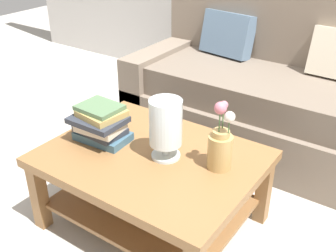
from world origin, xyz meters
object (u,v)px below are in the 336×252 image
object	(u,v)px
couch	(270,97)
flower_pitcher	(220,145)
glass_hurricane_vase	(166,125)
coffee_table	(152,174)
book_stack_main	(101,124)

from	to	relation	value
couch	flower_pitcher	distance (m)	1.15
glass_hurricane_vase	flower_pitcher	bearing A→B (deg)	14.86
coffee_table	flower_pitcher	xyz separation A→B (m)	(0.34, 0.10, 0.24)
couch	glass_hurricane_vase	world-z (taller)	couch
coffee_table	flower_pitcher	size ratio (longest dim) A/B	3.06
couch	coffee_table	size ratio (longest dim) A/B	1.82
flower_pitcher	couch	bearing A→B (deg)	99.15
coffee_table	glass_hurricane_vase	bearing A→B (deg)	19.83
couch	flower_pitcher	bearing A→B (deg)	-80.85
coffee_table	book_stack_main	xyz separation A→B (m)	(-0.31, -0.04, 0.22)
couch	flower_pitcher	xyz separation A→B (m)	(0.18, -1.11, 0.21)
coffee_table	flower_pitcher	world-z (taller)	flower_pitcher
couch	book_stack_main	world-z (taller)	couch
coffee_table	flower_pitcher	distance (m)	0.43
coffee_table	book_stack_main	bearing A→B (deg)	-173.18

